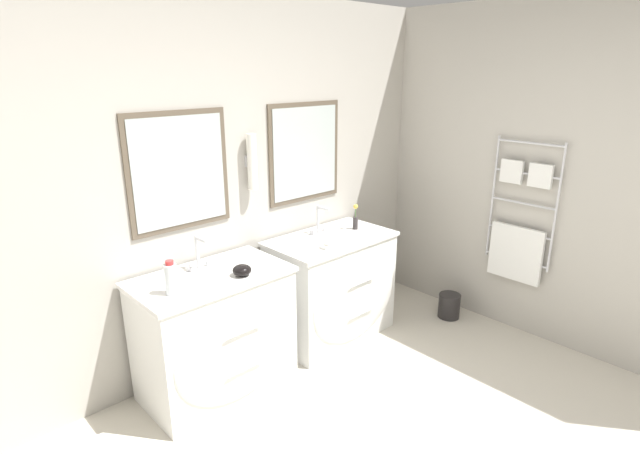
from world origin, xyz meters
TOP-DOWN VIEW (x-y plane):
  - wall_back at (0.01, 2.20)m, footprint 5.98×0.15m
  - wall_right at (2.22, 0.97)m, footprint 0.13×4.25m
  - vanity_left at (-0.09, 1.82)m, footprint 1.00×0.64m
  - vanity_right at (0.99, 1.82)m, footprint 1.00×0.64m
  - faucet_left at (-0.09, 1.99)m, footprint 0.17×0.14m
  - faucet_right at (0.99, 1.99)m, footprint 0.17×0.14m
  - toiletry_bottle at (-0.41, 1.76)m, footprint 0.07×0.07m
  - amenity_bowl at (0.05, 1.71)m, footprint 0.12×0.12m
  - flower_vase at (1.27, 1.87)m, footprint 0.04×0.04m
  - soap_dish at (0.80, 1.70)m, footprint 0.11×0.08m
  - waste_bin at (1.94, 1.34)m, footprint 0.19×0.19m

SIDE VIEW (x-z plane):
  - waste_bin at x=1.94m, z-range 0.01..0.22m
  - vanity_left at x=-0.09m, z-range 0.01..0.85m
  - vanity_right at x=0.99m, z-range 0.01..0.85m
  - soap_dish at x=0.80m, z-range 0.84..0.88m
  - amenity_bowl at x=0.05m, z-range 0.84..0.92m
  - flower_vase at x=1.27m, z-range 0.82..1.03m
  - toiletry_bottle at x=-0.41m, z-range 0.84..1.05m
  - faucet_left at x=-0.09m, z-range 0.84..1.07m
  - faucet_right at x=0.99m, z-range 0.84..1.07m
  - wall_right at x=2.22m, z-range -0.01..2.59m
  - wall_back at x=0.01m, z-range 0.00..2.60m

